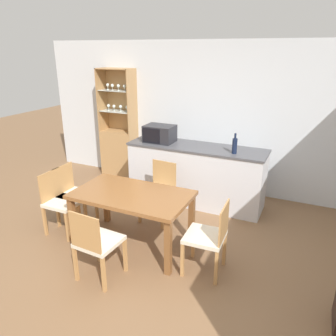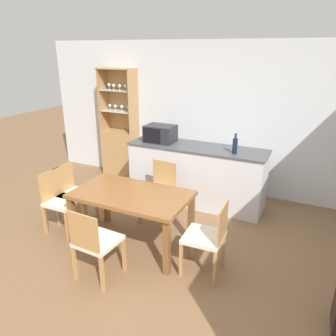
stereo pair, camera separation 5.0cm
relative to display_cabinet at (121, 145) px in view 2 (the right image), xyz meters
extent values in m
plane|color=brown|center=(1.85, -2.44, -0.62)|extent=(18.00, 18.00, 0.00)
cube|color=silver|center=(1.85, 0.19, 0.65)|extent=(6.80, 0.06, 2.55)
cube|color=silver|center=(1.79, -0.54, -0.15)|extent=(2.17, 0.60, 0.93)
cube|color=#4C4C51|center=(1.79, -0.54, 0.33)|extent=(2.20, 0.63, 0.03)
cube|color=tan|center=(0.00, -0.01, -0.17)|extent=(0.68, 0.35, 0.90)
cube|color=tan|center=(0.00, 0.15, 0.87)|extent=(0.68, 0.02, 1.17)
cube|color=tan|center=(-0.33, -0.01, 0.87)|extent=(0.02, 0.35, 1.17)
cube|color=tan|center=(0.33, -0.01, 0.87)|extent=(0.02, 0.35, 1.17)
cube|color=tan|center=(0.00, -0.01, 1.44)|extent=(0.68, 0.35, 0.02)
cube|color=silver|center=(0.00, -0.01, 0.67)|extent=(0.64, 0.30, 0.01)
cube|color=silver|center=(0.00, -0.01, 1.05)|extent=(0.64, 0.30, 0.01)
cylinder|color=silver|center=(-0.20, -0.01, 0.68)|extent=(0.04, 0.04, 0.01)
cylinder|color=silver|center=(-0.20, -0.01, 0.71)|extent=(0.01, 0.01, 0.06)
sphere|color=silver|center=(-0.20, -0.01, 0.76)|extent=(0.06, 0.06, 0.06)
cylinder|color=silver|center=(-0.20, 0.01, 1.06)|extent=(0.04, 0.04, 0.01)
cylinder|color=silver|center=(-0.20, 0.01, 1.09)|extent=(0.01, 0.01, 0.06)
sphere|color=silver|center=(-0.20, 0.01, 1.14)|extent=(0.06, 0.06, 0.06)
cylinder|color=silver|center=(-0.07, -0.02, 0.68)|extent=(0.04, 0.04, 0.01)
cylinder|color=silver|center=(-0.07, -0.02, 0.71)|extent=(0.01, 0.01, 0.06)
sphere|color=silver|center=(-0.07, -0.02, 0.76)|extent=(0.06, 0.06, 0.06)
cylinder|color=silver|center=(-0.07, -0.04, 1.06)|extent=(0.04, 0.04, 0.01)
cylinder|color=silver|center=(-0.07, -0.04, 1.09)|extent=(0.01, 0.01, 0.06)
sphere|color=silver|center=(-0.07, -0.04, 1.14)|extent=(0.06, 0.06, 0.06)
cylinder|color=silver|center=(0.07, 0.00, 0.68)|extent=(0.04, 0.04, 0.01)
cylinder|color=silver|center=(0.07, 0.00, 0.71)|extent=(0.01, 0.01, 0.06)
sphere|color=silver|center=(0.07, 0.00, 0.76)|extent=(0.06, 0.06, 0.06)
cylinder|color=silver|center=(0.07, -0.04, 1.06)|extent=(0.04, 0.04, 0.01)
cylinder|color=silver|center=(0.07, -0.04, 1.09)|extent=(0.01, 0.01, 0.06)
sphere|color=silver|center=(0.07, -0.04, 1.14)|extent=(0.06, 0.06, 0.06)
cylinder|color=silver|center=(0.20, 0.01, 0.68)|extent=(0.04, 0.04, 0.01)
cylinder|color=silver|center=(0.20, 0.01, 0.71)|extent=(0.01, 0.01, 0.06)
sphere|color=silver|center=(0.20, 0.01, 0.76)|extent=(0.06, 0.06, 0.06)
cylinder|color=silver|center=(0.20, -0.04, 1.06)|extent=(0.04, 0.04, 0.01)
cylinder|color=silver|center=(0.20, -0.04, 1.09)|extent=(0.01, 0.01, 0.06)
sphere|color=silver|center=(0.20, -0.04, 1.14)|extent=(0.06, 0.06, 0.06)
cube|color=brown|center=(1.51, -2.05, 0.08)|extent=(1.45, 0.84, 0.05)
cube|color=brown|center=(0.85, -2.41, -0.28)|extent=(0.07, 0.07, 0.68)
cube|color=brown|center=(2.17, -2.41, -0.28)|extent=(0.07, 0.07, 0.68)
cube|color=brown|center=(0.85, -1.69, -0.28)|extent=(0.07, 0.07, 0.68)
cube|color=brown|center=(2.17, -1.69, -0.28)|extent=(0.07, 0.07, 0.68)
cube|color=beige|center=(0.50, -1.93, -0.18)|extent=(0.42, 0.42, 0.05)
cube|color=#B7844C|center=(0.30, -1.93, 0.04)|extent=(0.02, 0.39, 0.40)
cube|color=#B7844C|center=(0.70, -1.74, -0.41)|extent=(0.04, 0.04, 0.42)
cube|color=#B7844C|center=(0.69, -2.12, -0.41)|extent=(0.04, 0.04, 0.42)
cube|color=#B7844C|center=(0.31, -1.73, -0.41)|extent=(0.04, 0.04, 0.42)
cube|color=#B7844C|center=(0.31, -2.12, -0.41)|extent=(0.04, 0.04, 0.42)
cube|color=beige|center=(2.52, -2.18, -0.18)|extent=(0.44, 0.44, 0.05)
cube|color=#B7844C|center=(2.72, -2.17, 0.04)|extent=(0.04, 0.39, 0.40)
cube|color=#B7844C|center=(2.33, -2.38, -0.41)|extent=(0.04, 0.04, 0.42)
cube|color=#B7844C|center=(2.31, -2.00, -0.41)|extent=(0.04, 0.04, 0.42)
cube|color=#B7844C|center=(2.72, -2.36, -0.41)|extent=(0.04, 0.04, 0.42)
cube|color=#B7844C|center=(2.70, -1.98, -0.41)|extent=(0.04, 0.04, 0.42)
cube|color=beige|center=(1.51, -2.75, -0.18)|extent=(0.45, 0.45, 0.05)
cube|color=#B7844C|center=(1.50, -2.96, 0.04)|extent=(0.39, 0.04, 0.40)
cube|color=#B7844C|center=(1.33, -2.55, -0.41)|extent=(0.04, 0.04, 0.42)
cube|color=#B7844C|center=(1.71, -2.57, -0.41)|extent=(0.04, 0.04, 0.42)
cube|color=#B7844C|center=(1.31, -2.93, -0.41)|extent=(0.04, 0.04, 0.42)
cube|color=#B7844C|center=(1.69, -2.96, -0.41)|extent=(0.04, 0.04, 0.42)
cube|color=beige|center=(0.50, -2.18, -0.18)|extent=(0.43, 0.43, 0.05)
cube|color=#B7844C|center=(0.30, -2.18, 0.04)|extent=(0.02, 0.39, 0.40)
cube|color=#B7844C|center=(0.69, -1.98, -0.41)|extent=(0.04, 0.04, 0.42)
cube|color=#B7844C|center=(0.70, -2.37, -0.41)|extent=(0.04, 0.04, 0.42)
cube|color=#B7844C|center=(0.31, -1.99, -0.41)|extent=(0.04, 0.04, 0.42)
cube|color=#B7844C|center=(0.31, -2.37, -0.41)|extent=(0.04, 0.04, 0.42)
cube|color=beige|center=(1.51, -1.35, -0.18)|extent=(0.45, 0.45, 0.05)
cube|color=#B7844C|center=(1.52, -1.15, 0.04)|extent=(0.39, 0.05, 0.40)
cube|color=#B7844C|center=(1.69, -1.56, -0.41)|extent=(0.04, 0.04, 0.42)
cube|color=#B7844C|center=(1.30, -1.53, -0.41)|extent=(0.04, 0.04, 0.42)
cube|color=#B7844C|center=(1.71, -1.17, -0.41)|extent=(0.04, 0.04, 0.42)
cube|color=#B7844C|center=(1.33, -1.15, -0.41)|extent=(0.04, 0.04, 0.42)
cube|color=#232328|center=(1.16, -0.55, 0.48)|extent=(0.48, 0.35, 0.27)
cube|color=black|center=(1.09, -0.73, 0.48)|extent=(0.31, 0.01, 0.23)
cylinder|color=#141E38|center=(2.42, -0.66, 0.45)|extent=(0.07, 0.07, 0.23)
cylinder|color=#141E38|center=(2.42, -0.66, 0.61)|extent=(0.03, 0.03, 0.08)
camera|label=1|loc=(3.47, -5.21, 1.80)|focal=35.00mm
camera|label=2|loc=(3.52, -5.19, 1.80)|focal=35.00mm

